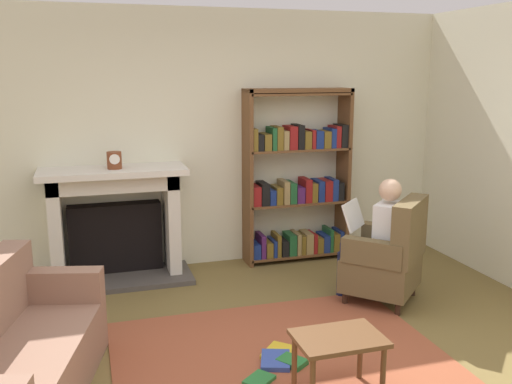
% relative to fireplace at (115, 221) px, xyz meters
% --- Properties ---
extents(ground, '(14.00, 14.00, 0.00)m').
position_rel_fireplace_xyz_m(ground, '(1.04, -2.30, -0.60)').
color(ground, brown).
extents(back_wall, '(5.60, 0.10, 2.70)m').
position_rel_fireplace_xyz_m(back_wall, '(1.04, 0.25, 0.75)').
color(back_wall, beige).
rests_on(back_wall, ground).
extents(side_wall_right, '(0.10, 5.20, 2.70)m').
position_rel_fireplace_xyz_m(side_wall_right, '(3.69, -1.05, 0.75)').
color(side_wall_right, beige).
rests_on(side_wall_right, ground).
extents(area_rug, '(2.40, 1.80, 0.01)m').
position_rel_fireplace_xyz_m(area_rug, '(1.04, -2.00, -0.60)').
color(area_rug, '#974B30').
rests_on(area_rug, ground).
extents(fireplace, '(1.44, 0.64, 1.14)m').
position_rel_fireplace_xyz_m(fireplace, '(0.00, 0.00, 0.00)').
color(fireplace, '#4C4742').
rests_on(fireplace, ground).
extents(mantel_clock, '(0.14, 0.14, 0.16)m').
position_rel_fireplace_xyz_m(mantel_clock, '(0.02, -0.10, 0.63)').
color(mantel_clock, brown).
rests_on(mantel_clock, fireplace).
extents(bookshelf, '(1.16, 0.32, 1.89)m').
position_rel_fireplace_xyz_m(bookshelf, '(1.96, 0.03, 0.29)').
color(bookshelf, brown).
rests_on(bookshelf, ground).
extents(armchair_reading, '(0.89, 0.89, 0.97)m').
position_rel_fireplace_xyz_m(armchair_reading, '(2.32, -1.33, -0.18)').
color(armchair_reading, '#331E14').
rests_on(armchair_reading, ground).
extents(seated_reader, '(0.58, 0.58, 1.14)m').
position_rel_fireplace_xyz_m(seated_reader, '(2.24, -1.25, 0.02)').
color(seated_reader, silver).
rests_on(seated_reader, ground).
extents(sofa_floral, '(1.12, 1.83, 0.85)m').
position_rel_fireplace_xyz_m(sofa_floral, '(-0.77, -2.17, -0.28)').
color(sofa_floral, '#926A55').
rests_on(sofa_floral, ground).
extents(side_table, '(0.56, 0.39, 0.43)m').
position_rel_fireplace_xyz_m(side_table, '(1.22, -2.62, -0.24)').
color(side_table, brown).
rests_on(side_table, ground).
extents(scattered_books, '(0.53, 0.59, 0.04)m').
position_rel_fireplace_xyz_m(scattered_books, '(0.99, -2.12, -0.57)').
color(scattered_books, gold).
rests_on(scattered_books, area_rug).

